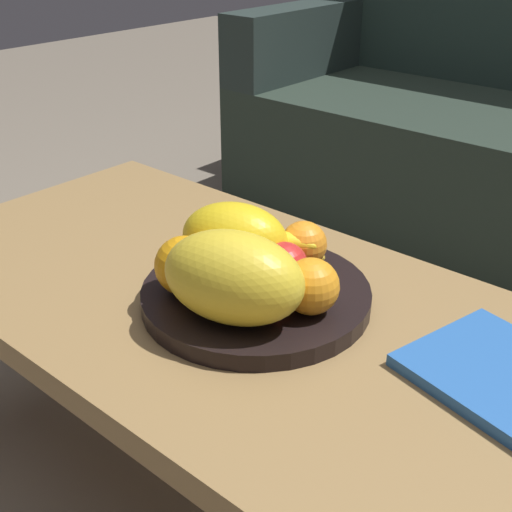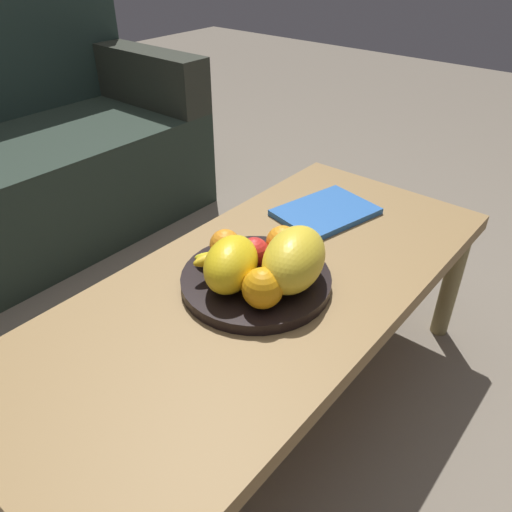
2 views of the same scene
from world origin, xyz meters
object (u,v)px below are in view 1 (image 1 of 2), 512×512
at_px(coffee_table, 261,336).
at_px(melon_smaller_beside, 233,277).
at_px(orange_front, 303,244).
at_px(orange_right, 184,265).
at_px(banana_bunch, 271,249).
at_px(apple_front, 284,266).
at_px(melon_large_front, 235,238).
at_px(orange_left, 311,286).
at_px(fruit_bowl, 256,295).

xyz_separation_m(coffee_table, melon_smaller_beside, (0.01, -0.07, 0.13)).
bearing_deg(orange_front, melon_smaller_beside, -83.30).
distance_m(melon_smaller_beside, orange_right, 0.10).
bearing_deg(banana_bunch, apple_front, -33.58).
bearing_deg(coffee_table, melon_large_front, 160.37).
xyz_separation_m(orange_right, apple_front, (0.09, 0.10, -0.01)).
distance_m(orange_left, orange_right, 0.18).
xyz_separation_m(melon_smaller_beside, orange_left, (0.06, 0.08, -0.02)).
bearing_deg(fruit_bowl, orange_right, -132.88).
bearing_deg(coffee_table, melon_smaller_beside, -80.01).
height_order(melon_smaller_beside, orange_front, melon_smaller_beside).
bearing_deg(apple_front, orange_right, -133.29).
bearing_deg(orange_right, orange_left, 24.38).
height_order(coffee_table, orange_front, orange_front).
xyz_separation_m(fruit_bowl, orange_front, (0.01, 0.10, 0.05)).
bearing_deg(apple_front, banana_bunch, 146.42).
relative_size(orange_front, banana_bunch, 0.42).
bearing_deg(orange_right, banana_bunch, 72.51).
xyz_separation_m(coffee_table, banana_bunch, (-0.04, 0.07, 0.10)).
height_order(orange_front, apple_front, orange_front).
height_order(melon_large_front, orange_right, melon_large_front).
bearing_deg(banana_bunch, orange_front, 45.30).
relative_size(coffee_table, orange_front, 17.76).
height_order(coffee_table, orange_right, orange_right).
distance_m(orange_right, banana_bunch, 0.14).
distance_m(melon_large_front, orange_left, 0.15).
xyz_separation_m(orange_left, orange_right, (-0.16, -0.07, 0.00)).
bearing_deg(orange_left, apple_front, 157.90).
height_order(melon_large_front, banana_bunch, melon_large_front).
bearing_deg(coffee_table, apple_front, 73.92).
bearing_deg(fruit_bowl, coffee_table, -25.02).
bearing_deg(orange_front, melon_large_front, -130.35).
distance_m(melon_large_front, melon_smaller_beside, 0.13).
relative_size(orange_left, apple_front, 1.13).
bearing_deg(banana_bunch, coffee_table, -59.40).
xyz_separation_m(coffee_table, orange_front, (-0.01, 0.10, 0.10)).
relative_size(fruit_bowl, orange_left, 4.28).
bearing_deg(melon_smaller_beside, orange_right, 177.39).
height_order(fruit_bowl, apple_front, apple_front).
xyz_separation_m(fruit_bowl, melon_large_front, (-0.06, 0.02, 0.06)).
xyz_separation_m(orange_left, apple_front, (-0.07, 0.03, -0.00)).
bearing_deg(coffee_table, orange_right, -142.58).
distance_m(coffee_table, orange_right, 0.15).
distance_m(fruit_bowl, orange_right, 0.11).
bearing_deg(banana_bunch, orange_right, -107.49).
xyz_separation_m(melon_smaller_beside, orange_right, (-0.10, 0.00, -0.02)).
height_order(fruit_bowl, banana_bunch, banana_bunch).
relative_size(orange_left, banana_bunch, 0.46).
height_order(coffee_table, melon_smaller_beside, melon_smaller_beside).
bearing_deg(orange_left, melon_smaller_beside, -130.03).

